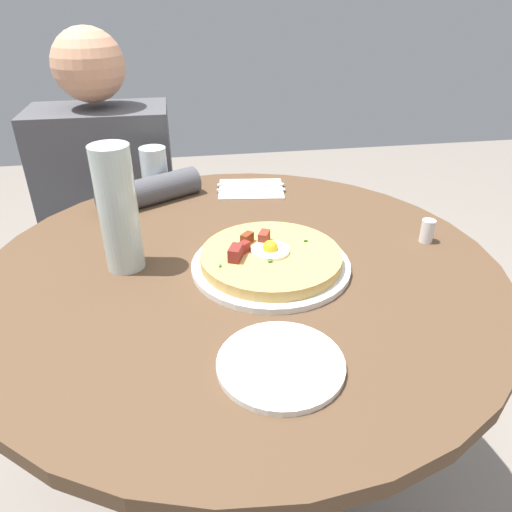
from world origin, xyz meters
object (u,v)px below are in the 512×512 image
Objects in this scene: bread_plate at (281,364)px; breakfast_pizza at (270,257)px; pizza_plate at (271,265)px; water_bottle at (118,210)px; water_glass at (154,170)px; dining_table at (243,333)px; person_seated at (119,244)px; fork at (251,185)px; salt_shaker at (427,231)px; knife at (251,190)px.

breakfast_pizza is at bearing 82.04° from bread_plate.
water_bottle reaches higher than pizza_plate.
dining_table is at bearing -67.06° from water_glass.
person_seated is 6.31× the size of fork.
fork is 0.49m from salt_shaker.
breakfast_pizza is (0.37, -0.60, 0.26)m from person_seated.
person_seated is 6.13× the size of bread_plate.
knife is at bearing 86.35° from breakfast_pizza.
person_seated is at bearing 121.33° from breakfast_pizza.
pizza_plate is at bearing -20.68° from breakfast_pizza.
person_seated is at bearing -21.40° from knife.
breakfast_pizza is at bearing -171.84° from salt_shaker.
water_glass is 0.69m from salt_shaker.
dining_table is 0.90× the size of person_seated.
water_bottle is (-0.05, -0.38, 0.06)m from water_glass.
breakfast_pizza is at bearing -62.77° from water_glass.
salt_shaker is at bearing -0.22° from water_bottle.
person_seated is 0.75m from breakfast_pizza.
water_glass is at bearing 82.10° from water_bottle.
person_seated is 22.76× the size of salt_shaker.
pizza_plate is 0.42m from fork.
person_seated reaches higher than water_bottle.
salt_shaker is (0.62, -0.00, -0.10)m from water_bottle.
dining_table is 0.21m from breakfast_pizza.
salt_shaker reaches higher than fork.
salt_shaker is (0.35, 0.05, 0.00)m from breakfast_pizza.
person_seated is 0.97m from bread_plate.
water_bottle is at bearing 169.19° from breakfast_pizza.
pizza_plate reaches higher than fork.
pizza_plate is at bearing 93.96° from fork.
salt_shaker is at bearing 141.81° from knife.
knife is at bearing 134.03° from salt_shaker.
person_seated reaches higher than breakfast_pizza.
breakfast_pizza reaches higher than pizza_plate.
bread_plate is 1.03× the size of knife.
knife is (-0.00, -0.04, 0.00)m from fork.
water_glass reaches higher than breakfast_pizza.
knife is at bearing 77.91° from dining_table.
breakfast_pizza is 1.51× the size of knife.
dining_table is at bearing 86.08° from fork.
bread_plate is at bearing -97.96° from breakfast_pizza.
dining_table is 0.45m from salt_shaker.
breakfast_pizza is (-0.00, 0.00, 0.02)m from pizza_plate.
pizza_plate is 0.02m from breakfast_pizza.
breakfast_pizza is 1.13× the size of water_bottle.
fork is at bearing -90.00° from knife.
breakfast_pizza is 1.51× the size of fork.
person_seated reaches higher than water_glass.
dining_table is 0.41m from knife.
bread_plate is 0.70m from fork.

